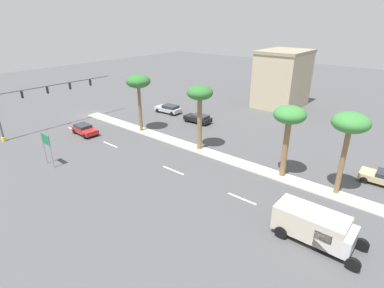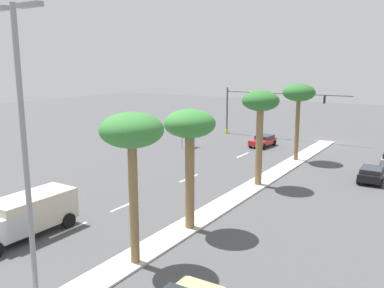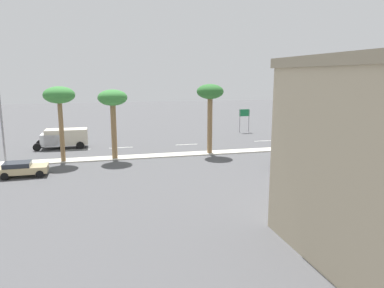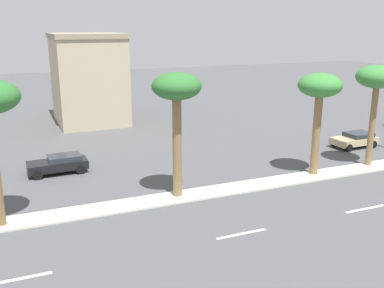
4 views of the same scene
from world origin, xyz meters
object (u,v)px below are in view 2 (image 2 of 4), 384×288
palm_tree_mid (132,136)px  sedan_red_inboard (263,141)px  sedan_black_right (372,173)px  street_lamp_outboard (24,147)px  palm_tree_right (299,95)px  directional_road_sign (185,125)px  box_truck (26,214)px  traffic_signal_gantry (259,105)px  palm_tree_leading (260,106)px  palm_tree_center (190,130)px

palm_tree_mid → sedan_red_inboard: size_ratio=1.84×
sedan_black_right → street_lamp_outboard: bearing=74.1°
palm_tree_right → directional_road_sign: bearing=1.7°
street_lamp_outboard → box_truck: 10.16m
traffic_signal_gantry → palm_tree_leading: bearing=113.6°
palm_tree_mid → street_lamp_outboard: bearing=86.4°
street_lamp_outboard → palm_tree_right: bearing=-89.8°
palm_tree_mid → sedan_black_right: size_ratio=1.78×
directional_road_sign → street_lamp_outboard: (-13.22, 30.31, 4.22)m
palm_tree_mid → palm_tree_right: bearing=-89.0°
palm_tree_center → palm_tree_leading: bearing=-89.3°
sedan_red_inboard → palm_tree_leading: bearing=111.5°
palm_tree_leading → box_truck: 18.37m
directional_road_sign → sedan_red_inboard: directional_road_sign is taller
directional_road_sign → palm_tree_leading: palm_tree_leading is taller
palm_tree_right → traffic_signal_gantry: bearing=-50.6°
palm_tree_leading → palm_tree_center: size_ratio=1.07×
directional_road_sign → palm_tree_right: 13.75m
sedan_red_inboard → box_truck: (1.40, 30.97, 0.57)m
palm_tree_right → sedan_black_right: size_ratio=1.83×
palm_tree_mid → sedan_red_inboard: (6.07, -30.26, -5.73)m
palm_tree_right → box_truck: bearing=74.9°
palm_tree_right → street_lamp_outboard: size_ratio=0.66×
traffic_signal_gantry → directional_road_sign: size_ratio=4.78×
directional_road_sign → palm_tree_right: bearing=-178.3°
traffic_signal_gantry → palm_tree_mid: 37.29m
palm_tree_right → palm_tree_mid: 25.33m
palm_tree_center → box_truck: palm_tree_center is taller
palm_tree_center → palm_tree_mid: 5.08m
palm_tree_center → street_lamp_outboard: (0.26, 10.44, 0.80)m
traffic_signal_gantry → sedan_black_right: (-16.58, 14.51, -3.58)m
palm_tree_mid → traffic_signal_gantry: bearing=-75.6°
palm_tree_leading → directional_road_sign: bearing=-35.6°
sedan_black_right → sedan_red_inboard: 15.97m
palm_tree_center → palm_tree_mid: size_ratio=0.95×
box_truck → palm_tree_center: bearing=-142.0°
traffic_signal_gantry → sedan_black_right: bearing=138.8°
palm_tree_mid → sedan_black_right: (-7.32, -21.56, -5.73)m
palm_tree_right → box_truck: size_ratio=1.27×
palm_tree_right → sedan_red_inboard: (5.63, -4.93, -5.97)m
box_truck → palm_tree_mid: bearing=-174.6°
palm_tree_mid → street_lamp_outboard: 5.41m
sedan_black_right → directional_road_sign: bearing=-9.2°
palm_tree_leading → street_lamp_outboard: bearing=89.6°
traffic_signal_gantry → box_truck: traffic_signal_gantry is taller
street_lamp_outboard → box_truck: (7.13, -4.68, -5.52)m
traffic_signal_gantry → directional_road_sign: traffic_signal_gantry is taller
traffic_signal_gantry → palm_tree_right: 14.09m
directional_road_sign → palm_tree_leading: bearing=144.4°
palm_tree_center → box_truck: (7.39, 5.77, -4.72)m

